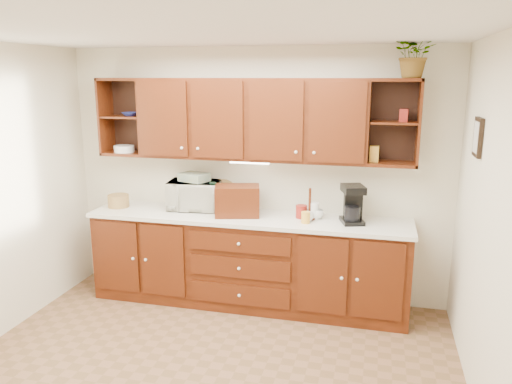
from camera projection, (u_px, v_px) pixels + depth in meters
The scene contains 25 objects.
floor at pixel (200, 382), 3.85m from camera, with size 4.00×4.00×0.00m, color brown.
ceiling at pixel (190, 30), 3.26m from camera, with size 4.00×4.00×0.00m, color white.
back_wall at pixel (255, 175), 5.21m from camera, with size 4.00×4.00×0.00m, color beige.
right_wall at pixel (499, 243), 3.09m from camera, with size 3.50×3.50×0.00m, color beige.
base_cabinets at pixel (248, 261), 5.12m from camera, with size 3.20×0.60×0.90m, color black.
countertop at pixel (247, 218), 5.00m from camera, with size 3.24×0.64×0.04m, color silver.
upper_cabinets at pixel (252, 119), 4.92m from camera, with size 3.20×0.33×0.80m.
undercabinet_light at pixel (249, 162), 4.97m from camera, with size 0.40×0.05×0.03m, color white.
framed_picture at pixel (478, 137), 3.82m from camera, with size 0.03×0.24×0.30m, color black.
wicker_basket at pixel (118, 201), 5.33m from camera, with size 0.22×0.22×0.13m, color #9E7B42.
microwave at pixel (195, 195), 5.24m from camera, with size 0.54×0.37×0.30m, color silver.
towel_stack at pixel (194, 177), 5.19m from camera, with size 0.28×0.21×0.08m, color tan.
wine_bottle at pixel (213, 197), 5.13m from camera, with size 0.08×0.08×0.31m, color black.
woven_tray at pixel (223, 207), 5.31m from camera, with size 0.31×0.31×0.02m, color #9E7B42.
bread_box at pixel (237, 201), 4.98m from camera, with size 0.44×0.27×0.31m, color black.
mug_tree at pixel (309, 214), 4.88m from camera, with size 0.29×0.28×0.31m.
canister_red at pixel (301, 212), 4.91m from camera, with size 0.11×0.11×0.13m, color maroon.
canister_white at pixel (314, 211), 4.89m from camera, with size 0.09×0.09×0.16m, color white.
canister_yellow at pixel (306, 218), 4.74m from camera, with size 0.08×0.08×0.11m, color gold.
coffee_maker at pixel (353, 204), 4.74m from camera, with size 0.26×0.30×0.37m.
bowl_stack at pixel (131, 114), 5.22m from camera, with size 0.16×0.16×0.04m, color navy.
plate_stack at pixel (124, 149), 5.29m from camera, with size 0.21×0.21×0.07m, color white.
pantry_box_yellow at pixel (374, 154), 4.69m from camera, with size 0.08×0.06×0.15m, color gold.
pantry_box_red at pixel (404, 115), 4.56m from camera, with size 0.08×0.07×0.11m, color maroon.
potted_plant at pixel (415, 54), 4.38m from camera, with size 0.37×0.32×0.41m, color #999999.
Camera 1 is at (1.25, -3.21, 2.31)m, focal length 35.00 mm.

